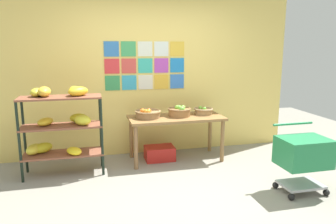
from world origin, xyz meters
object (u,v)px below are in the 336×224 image
object	(u,v)px
display_table	(176,122)
shopping_cart	(303,155)
fruit_basket_back_left	(179,111)
produce_crate_under_table	(160,153)
fruit_basket_left	(148,113)
banana_shelf_unit	(60,122)
fruit_basket_right	(203,111)

from	to	relation	value
display_table	shopping_cart	bearing A→B (deg)	-51.64
fruit_basket_back_left	produce_crate_under_table	world-z (taller)	fruit_basket_back_left
fruit_basket_left	shopping_cart	size ratio (longest dim) A/B	0.48
banana_shelf_unit	fruit_basket_right	bearing A→B (deg)	6.44
fruit_basket_left	produce_crate_under_table	size ratio (longest dim) A/B	0.87
display_table	fruit_basket_back_left	bearing A→B (deg)	16.50
banana_shelf_unit	fruit_basket_left	xyz separation A→B (m)	(1.26, 0.20, 0.01)
produce_crate_under_table	shopping_cart	bearing A→B (deg)	-46.85
banana_shelf_unit	fruit_basket_back_left	world-z (taller)	banana_shelf_unit
banana_shelf_unit	display_table	distance (m)	1.72
shopping_cart	banana_shelf_unit	bearing A→B (deg)	144.62
fruit_basket_left	display_table	bearing A→B (deg)	-2.49
fruit_basket_right	shopping_cart	bearing A→B (deg)	-65.53
display_table	fruit_basket_left	world-z (taller)	fruit_basket_left
fruit_basket_left	produce_crate_under_table	xyz separation A→B (m)	(0.19, 0.02, -0.66)
fruit_basket_left	produce_crate_under_table	world-z (taller)	fruit_basket_left
fruit_basket_back_left	fruit_basket_right	distance (m)	0.42
fruit_basket_right	banana_shelf_unit	bearing A→B (deg)	-173.56
fruit_basket_back_left	fruit_basket_left	xyz separation A→B (m)	(-0.50, 0.00, -0.01)
fruit_basket_right	produce_crate_under_table	distance (m)	0.98
display_table	produce_crate_under_table	xyz separation A→B (m)	(-0.26, 0.04, -0.50)
display_table	fruit_basket_right	distance (m)	0.50
fruit_basket_right	produce_crate_under_table	bearing A→B (deg)	-177.70
produce_crate_under_table	shopping_cart	size ratio (longest dim) A/B	0.55
display_table	shopping_cart	distance (m)	1.92
fruit_basket_left	produce_crate_under_table	bearing A→B (deg)	6.05
banana_shelf_unit	fruit_basket_right	world-z (taller)	banana_shelf_unit
fruit_basket_back_left	shopping_cart	bearing A→B (deg)	-53.35
fruit_basket_right	fruit_basket_back_left	bearing A→B (deg)	-173.00
banana_shelf_unit	shopping_cart	world-z (taller)	banana_shelf_unit
banana_shelf_unit	fruit_basket_back_left	distance (m)	1.77
fruit_basket_back_left	display_table	bearing A→B (deg)	-163.50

